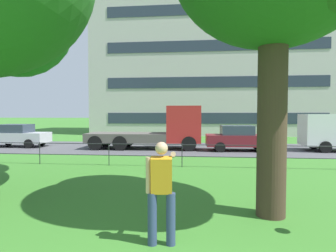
% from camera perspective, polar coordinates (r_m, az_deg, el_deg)
% --- Properties ---
extents(street_strip, '(80.00, 7.25, 0.01)m').
position_cam_1_polar(street_strip, '(18.75, 3.93, -4.46)').
color(street_strip, '#4C4C51').
rests_on(street_strip, ground).
extents(park_fence, '(32.01, 0.04, 1.00)m').
position_cam_1_polar(park_fence, '(12.23, 2.81, -5.06)').
color(park_fence, '#232328').
rests_on(park_fence, ground).
extents(person_thrower, '(0.51, 0.81, 1.79)m').
position_cam_1_polar(person_thrower, '(5.04, -1.31, -12.48)').
color(person_thrower, navy).
rests_on(person_thrower, ground).
extents(car_silver_far_right, '(4.04, 1.89, 1.54)m').
position_cam_1_polar(car_silver_far_right, '(22.14, -27.75, -1.66)').
color(car_silver_far_right, '#B7BABF').
rests_on(car_silver_far_right, ground).
extents(flatbed_truck_center, '(7.36, 2.59, 2.75)m').
position_cam_1_polar(flatbed_truck_center, '(18.45, -1.36, -0.79)').
color(flatbed_truck_center, '#B22323').
rests_on(flatbed_truck_center, ground).
extents(car_maroon_left, '(4.06, 1.93, 1.54)m').
position_cam_1_polar(car_maroon_left, '(18.03, 13.87, -2.33)').
color(car_maroon_left, maroon).
rests_on(car_maroon_left, ground).
extents(apartment_building_background, '(26.19, 12.00, 18.38)m').
position_cam_1_polar(apartment_building_background, '(35.50, 8.75, 13.70)').
color(apartment_building_background, '#B7B2AD').
rests_on(apartment_building_background, ground).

